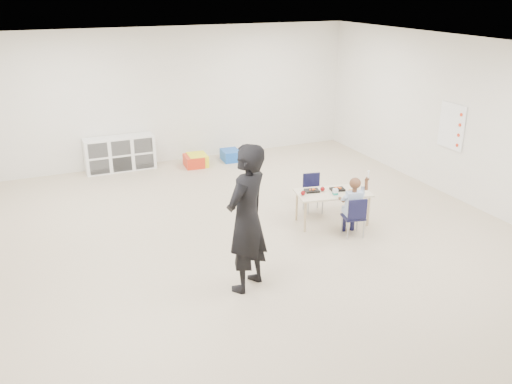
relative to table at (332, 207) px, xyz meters
name	(u,v)px	position (x,y,z in m)	size (l,w,h in m)	color
room	(258,154)	(-1.40, -0.26, 1.13)	(9.00, 9.02, 2.80)	#C6B398
table	(332,207)	(0.00, 0.00, 0.00)	(1.25, 0.79, 0.53)	beige
chair_near	(353,216)	(0.05, -0.53, 0.05)	(0.31, 0.29, 0.64)	black
chair_far	(313,194)	(-0.05, 0.53, 0.05)	(0.31, 0.29, 0.64)	black
child	(354,205)	(0.05, -0.53, 0.23)	(0.42, 0.42, 1.00)	#AFC4ED
lunch_tray_near	(337,189)	(0.10, 0.04, 0.28)	(0.22, 0.16, 0.03)	black
lunch_tray_far	(312,191)	(-0.30, 0.15, 0.28)	(0.22, 0.16, 0.03)	black
milk_carton	(335,192)	(-0.04, -0.13, 0.31)	(0.07, 0.07, 0.10)	white
bread_roll	(351,191)	(0.22, -0.16, 0.29)	(0.09, 0.09, 0.07)	#AF8C47
apple_near	(323,189)	(-0.13, 0.10, 0.30)	(0.07, 0.07, 0.07)	maroon
apple_far	(303,193)	(-0.50, 0.06, 0.30)	(0.07, 0.07, 0.07)	maroon
cubby_shelf	(120,154)	(-2.60, 4.02, 0.08)	(1.40, 0.40, 0.70)	white
rules_poster	(452,126)	(2.58, 0.34, 0.98)	(0.02, 0.60, 0.80)	white
adult	(247,219)	(-2.00, -1.26, 0.67)	(0.69, 0.45, 1.88)	black
bin_red	(194,161)	(-1.16, 3.64, -0.15)	(0.37, 0.48, 0.24)	red
bin_yellow	(197,160)	(-1.07, 3.67, -0.15)	(0.38, 0.49, 0.24)	yellow
bin_blue	(231,155)	(-0.30, 3.72, -0.16)	(0.36, 0.47, 0.23)	blue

